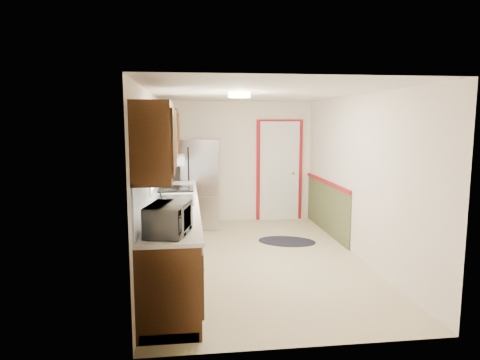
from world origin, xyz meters
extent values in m
cube|color=#C8BA8D|center=(0.00, 0.00, 0.00)|extent=(3.20, 5.20, 0.12)
cube|color=white|center=(0.00, 0.00, 2.40)|extent=(3.20, 5.20, 0.12)
cube|color=white|center=(0.00, 2.50, 1.20)|extent=(3.20, 0.10, 2.40)
cube|color=white|center=(0.00, -2.50, 1.20)|extent=(3.20, 0.10, 2.40)
cube|color=white|center=(-1.50, 0.00, 1.20)|extent=(0.10, 5.20, 2.40)
cube|color=white|center=(1.50, 0.00, 1.20)|extent=(0.10, 5.20, 2.40)
cube|color=#321B0B|center=(-1.20, -0.30, 0.45)|extent=(0.60, 4.00, 0.90)
cube|color=white|center=(-1.19, -0.30, 0.92)|extent=(0.63, 4.00, 0.04)
cube|color=#61A7EB|center=(-1.49, -0.30, 1.22)|extent=(0.02, 4.00, 0.55)
cube|color=#321B0B|center=(-1.32, -1.60, 1.83)|extent=(0.35, 1.40, 0.75)
cube|color=#321B0B|center=(-1.32, 1.10, 1.83)|extent=(0.35, 1.20, 0.75)
cube|color=white|center=(-1.49, -0.20, 1.62)|extent=(0.02, 1.00, 0.90)
cube|color=#D74428|center=(-1.44, -0.20, 1.97)|extent=(0.05, 1.12, 0.24)
cube|color=#B7B7BC|center=(-1.19, -0.20, 0.95)|extent=(0.52, 0.82, 0.02)
cube|color=white|center=(-1.27, 1.15, 1.38)|extent=(0.45, 0.60, 0.15)
cube|color=maroon|center=(0.85, 2.47, 1.00)|extent=(0.94, 0.05, 2.08)
cube|color=white|center=(0.85, 2.44, 1.00)|extent=(0.80, 0.04, 2.00)
cube|color=#505932|center=(1.49, 1.35, 0.45)|extent=(0.02, 2.30, 0.90)
cube|color=maroon|center=(1.48, 1.35, 0.92)|extent=(0.04, 2.30, 0.06)
cylinder|color=#FFD88C|center=(-0.30, -0.20, 2.36)|extent=(0.30, 0.30, 0.06)
imported|color=white|center=(-1.20, -1.95, 1.12)|extent=(0.40, 0.58, 0.36)
cube|color=#B7B7BC|center=(-0.76, 2.05, 0.84)|extent=(0.76, 0.72, 1.68)
cylinder|color=black|center=(-0.99, 1.68, 0.75)|extent=(0.02, 0.02, 1.17)
ellipsoid|color=black|center=(0.63, 0.82, 0.01)|extent=(1.11, 0.90, 0.01)
cube|color=black|center=(-1.19, 0.75, 0.95)|extent=(0.54, 0.65, 0.02)
camera|label=1|loc=(-1.02, -6.00, 2.03)|focal=32.00mm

